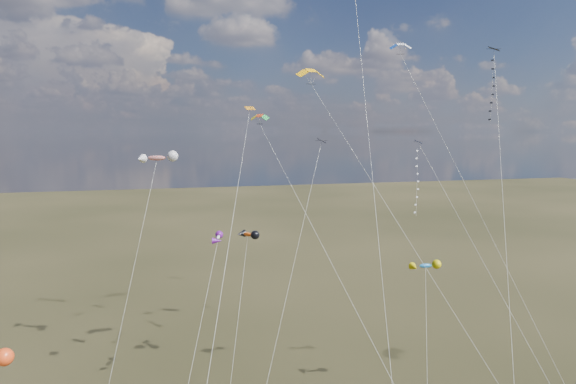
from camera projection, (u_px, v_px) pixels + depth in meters
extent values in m
cube|color=black|center=(494.00, 49.00, 44.60)|extent=(1.36, 1.36, 0.38)
cylinder|color=silver|center=(506.00, 252.00, 37.02)|extent=(9.08, 17.29, 31.69)
cylinder|color=silver|center=(372.00, 177.00, 37.19)|extent=(4.71, 22.67, 42.53)
cube|color=black|center=(322.00, 141.00, 48.90)|extent=(1.12, 1.16, 0.38)
cylinder|color=silver|center=(290.00, 282.00, 43.43)|extent=(9.50, 11.79, 23.67)
cube|color=#121E52|center=(418.00, 142.00, 48.57)|extent=(0.91, 0.93, 0.29)
cylinder|color=silver|center=(492.00, 277.00, 45.20)|extent=(8.47, 12.16, 23.57)
cube|color=orange|center=(250.00, 108.00, 45.97)|extent=(0.92, 0.87, 0.36)
cylinder|color=silver|center=(222.00, 288.00, 36.99)|extent=(8.10, 19.84, 26.63)
cylinder|color=silver|center=(410.00, 235.00, 46.11)|extent=(13.49, 17.19, 30.57)
cylinder|color=silver|center=(478.00, 205.00, 52.58)|extent=(10.43, 15.65, 34.14)
cylinder|color=silver|center=(337.00, 269.00, 43.24)|extent=(9.19, 19.15, 26.08)
ellipsoid|color=#E85210|center=(248.00, 234.00, 53.54)|extent=(2.18, 2.46, 1.01)
cylinder|color=silver|center=(239.00, 314.00, 49.78)|extent=(3.54, 8.62, 13.86)
ellipsoid|color=white|center=(218.00, 237.00, 48.42)|extent=(1.26, 2.55, 0.75)
cylinder|color=silver|center=(199.00, 331.00, 44.43)|extent=(4.72, 8.89, 14.61)
ellipsoid|color=red|center=(157.00, 158.00, 55.95)|extent=(4.32, 2.89, 1.43)
cylinder|color=silver|center=(132.00, 272.00, 50.26)|extent=(5.37, 13.12, 21.66)
ellipsoid|color=blue|center=(426.00, 266.00, 47.80)|extent=(2.52, 1.16, 0.99)
cylinder|color=silver|center=(427.00, 346.00, 44.36)|extent=(3.75, 7.68, 12.10)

